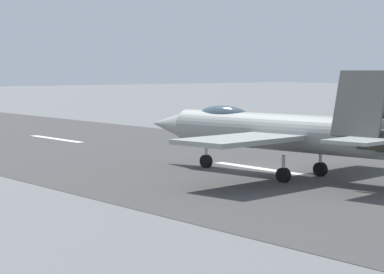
% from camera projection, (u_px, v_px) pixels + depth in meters
% --- Properties ---
extents(ground_plane, '(400.00, 400.00, 0.00)m').
position_uv_depth(ground_plane, '(258.00, 169.00, 45.38)').
color(ground_plane, slate).
extents(runway_strip, '(240.00, 26.00, 0.02)m').
position_uv_depth(runway_strip, '(259.00, 168.00, 45.36)').
color(runway_strip, '#41403F').
rests_on(runway_strip, ground).
extents(fighter_jet, '(17.97, 14.73, 5.64)m').
position_uv_depth(fighter_jet, '(274.00, 130.00, 42.09)').
color(fighter_jet, gray).
rests_on(fighter_jet, ground).
extents(crew_person, '(0.45, 0.64, 1.63)m').
position_uv_depth(crew_person, '(244.00, 133.00, 60.26)').
color(crew_person, '#1E2338').
rests_on(crew_person, ground).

